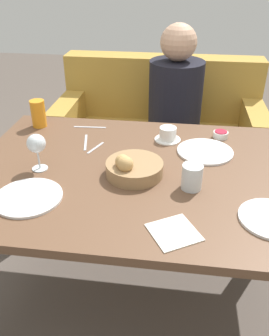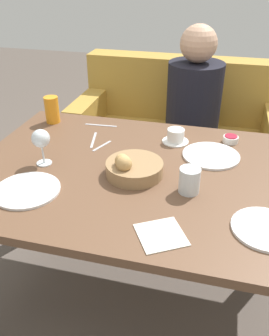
# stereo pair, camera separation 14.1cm
# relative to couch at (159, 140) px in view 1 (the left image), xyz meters

# --- Properties ---
(ground_plane) EXTENTS (10.00, 10.00, 0.00)m
(ground_plane) POSITION_rel_couch_xyz_m (0.02, -1.14, -0.32)
(ground_plane) COLOR #564C44
(dining_table) EXTENTS (1.46, 1.00, 0.74)m
(dining_table) POSITION_rel_couch_xyz_m (0.02, -1.14, 0.34)
(dining_table) COLOR brown
(dining_table) RESTS_ON ground_plane
(couch) EXTENTS (1.42, 0.70, 0.89)m
(couch) POSITION_rel_couch_xyz_m (0.00, 0.00, 0.00)
(couch) COLOR #B28938
(couch) RESTS_ON ground_plane
(seated_person) EXTENTS (0.35, 0.45, 1.17)m
(seated_person) POSITION_rel_couch_xyz_m (0.11, -0.15, 0.18)
(seated_person) COLOR #23232D
(seated_person) RESTS_ON ground_plane
(bread_basket) EXTENTS (0.23, 0.23, 0.11)m
(bread_basket) POSITION_rel_couch_xyz_m (-0.03, -1.19, 0.46)
(bread_basket) COLOR #99754C
(bread_basket) RESTS_ON dining_table
(plate_near_left) EXTENTS (0.25, 0.25, 0.01)m
(plate_near_left) POSITION_rel_couch_xyz_m (-0.38, -1.40, 0.43)
(plate_near_left) COLOR white
(plate_near_left) RESTS_ON dining_table
(plate_far_center) EXTENTS (0.25, 0.25, 0.01)m
(plate_far_center) POSITION_rel_couch_xyz_m (0.27, -0.95, 0.43)
(plate_far_center) COLOR white
(plate_far_center) RESTS_ON dining_table
(juice_glass) EXTENTS (0.07, 0.07, 0.14)m
(juice_glass) POSITION_rel_couch_xyz_m (-0.57, -0.77, 0.49)
(juice_glass) COLOR orange
(juice_glass) RESTS_ON dining_table
(water_tumbler) EXTENTS (0.08, 0.08, 0.10)m
(water_tumbler) POSITION_rel_couch_xyz_m (0.20, -1.25, 0.47)
(water_tumbler) COLOR silver
(water_tumbler) RESTS_ON dining_table
(wine_glass) EXTENTS (0.08, 0.08, 0.16)m
(wine_glass) POSITION_rel_couch_xyz_m (-0.41, -1.19, 0.53)
(wine_glass) COLOR silver
(wine_glass) RESTS_ON dining_table
(coffee_cup) EXTENTS (0.12, 0.12, 0.07)m
(coffee_cup) POSITION_rel_couch_xyz_m (0.09, -0.85, 0.45)
(coffee_cup) COLOR white
(coffee_cup) RESTS_ON dining_table
(jam_bowl_berry) EXTENTS (0.07, 0.07, 0.03)m
(jam_bowl_berry) POSITION_rel_couch_xyz_m (0.34, -0.79, 0.44)
(jam_bowl_berry) COLOR white
(jam_bowl_berry) RESTS_ON dining_table
(fork_silver) EXTENTS (0.05, 0.16, 0.00)m
(fork_silver) POSITION_rel_couch_xyz_m (-0.29, -0.93, 0.42)
(fork_silver) COLOR #B7B7BC
(fork_silver) RESTS_ON dining_table
(knife_silver) EXTENTS (0.17, 0.02, 0.00)m
(knife_silver) POSITION_rel_couch_xyz_m (-0.31, -0.76, 0.42)
(knife_silver) COLOR #B7B7BC
(knife_silver) RESTS_ON dining_table
(spoon_coffee) EXTENTS (0.06, 0.12, 0.00)m
(spoon_coffee) POSITION_rel_couch_xyz_m (-0.23, -0.98, 0.42)
(spoon_coffee) COLOR #B7B7BC
(spoon_coffee) RESTS_ON dining_table
(napkin) EXTENTS (0.19, 0.19, 0.00)m
(napkin) POSITION_rel_couch_xyz_m (0.15, -1.51, 0.42)
(napkin) COLOR silver
(napkin) RESTS_ON dining_table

